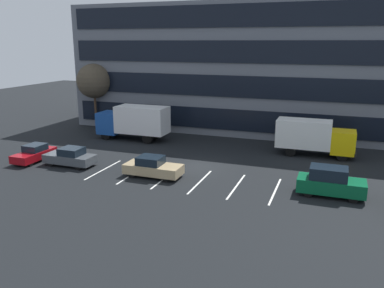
# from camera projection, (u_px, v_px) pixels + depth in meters

# --- Properties ---
(ground_plane) EXTENTS (120.00, 120.00, 0.00)m
(ground_plane) POSITION_uv_depth(u_px,v_px,m) (198.00, 167.00, 33.47)
(ground_plane) COLOR black
(office_building) EXTENTS (39.78, 13.72, 14.40)m
(office_building) POSITION_uv_depth(u_px,v_px,m) (247.00, 67.00, 47.98)
(office_building) COLOR slate
(office_building) RESTS_ON ground_plane
(lot_markings) EXTENTS (14.14, 5.40, 0.01)m
(lot_markings) POSITION_uv_depth(u_px,v_px,m) (183.00, 180.00, 30.31)
(lot_markings) COLOR silver
(lot_markings) RESTS_ON ground_plane
(box_truck_blue) EXTENTS (7.86, 2.60, 3.64)m
(box_truck_blue) POSITION_uv_depth(u_px,v_px,m) (134.00, 121.00, 42.21)
(box_truck_blue) COLOR #194799
(box_truck_blue) RESTS_ON ground_plane
(box_truck_yellow) EXTENTS (7.05, 2.34, 3.27)m
(box_truck_yellow) POSITION_uv_depth(u_px,v_px,m) (314.00, 136.00, 36.29)
(box_truck_yellow) COLOR yellow
(box_truck_yellow) RESTS_ON ground_plane
(sedan_maroon) EXTENTS (1.71, 4.07, 1.46)m
(sedan_maroon) POSITION_uv_depth(u_px,v_px,m) (34.00, 153.00, 34.89)
(sedan_maroon) COLOR maroon
(sedan_maroon) RESTS_ON ground_plane
(sedan_charcoal) EXTENTS (4.35, 1.82, 1.56)m
(sedan_charcoal) POSITION_uv_depth(u_px,v_px,m) (70.00, 157.00, 33.60)
(sedan_charcoal) COLOR #474C51
(sedan_charcoal) RESTS_ON ground_plane
(sedan_tan) EXTENTS (4.48, 1.88, 1.61)m
(sedan_tan) POSITION_uv_depth(u_px,v_px,m) (153.00, 167.00, 30.83)
(sedan_tan) COLOR tan
(sedan_tan) RESTS_ON ground_plane
(suv_forest) EXTENTS (4.45, 1.88, 2.01)m
(suv_forest) POSITION_uv_depth(u_px,v_px,m) (330.00, 182.00, 26.94)
(suv_forest) COLOR #0C5933
(suv_forest) RESTS_ON ground_plane
(bare_tree) EXTENTS (4.10, 4.10, 7.69)m
(bare_tree) POSITION_uv_depth(u_px,v_px,m) (94.00, 81.00, 47.50)
(bare_tree) COLOR #473323
(bare_tree) RESTS_ON ground_plane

